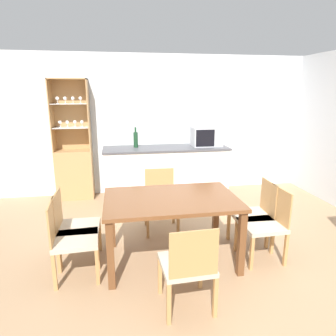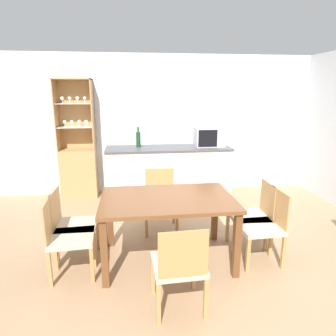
{
  "view_description": "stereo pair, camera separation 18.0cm",
  "coord_description": "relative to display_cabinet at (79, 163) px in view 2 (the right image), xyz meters",
  "views": [
    {
      "loc": [
        -1.03,
        -2.98,
        1.89
      ],
      "look_at": [
        -0.36,
        0.99,
        0.86
      ],
      "focal_mm": 32.0,
      "sensor_mm": 36.0,
      "label": 1
    },
    {
      "loc": [
        -0.85,
        -3.01,
        1.89
      ],
      "look_at": [
        -0.36,
        0.99,
        0.86
      ],
      "focal_mm": 32.0,
      "sensor_mm": 36.0,
      "label": 2
    }
  ],
  "objects": [
    {
      "name": "dining_chair_side_right_near",
      "position": [
        2.41,
        -2.5,
        -0.2
      ],
      "size": [
        0.46,
        0.46,
        0.84
      ],
      "rotation": [
        0.0,
        0.0,
        1.6
      ],
      "color": "#C1B299",
      "rests_on": "ground_plane"
    },
    {
      "name": "ground_plane",
      "position": [
        1.82,
        -2.43,
        -0.62
      ],
      "size": [
        18.0,
        18.0,
        0.0
      ],
      "primitive_type": "plane",
      "color": "#A37F5B"
    },
    {
      "name": "microwave",
      "position": [
        2.29,
        -0.5,
        0.52
      ],
      "size": [
        0.49,
        0.35,
        0.32
      ],
      "color": "#B7BABF",
      "rests_on": "kitchen_counter"
    },
    {
      "name": "dining_chair_side_left_far",
      "position": [
        0.27,
        -2.22,
        -0.2
      ],
      "size": [
        0.45,
        0.45,
        0.84
      ],
      "rotation": [
        0.0,
        0.0,
        -1.58
      ],
      "color": "#C1B299",
      "rests_on": "ground_plane"
    },
    {
      "name": "wine_bottle",
      "position": [
        1.08,
        -0.45,
        0.49
      ],
      "size": [
        0.08,
        0.08,
        0.34
      ],
      "color": "#193D23",
      "rests_on": "kitchen_counter"
    },
    {
      "name": "dining_chair_side_right_far",
      "position": [
        2.41,
        -2.22,
        -0.2
      ],
      "size": [
        0.47,
        0.47,
        0.84
      ],
      "rotation": [
        0.0,
        0.0,
        1.52
      ],
      "color": "#C1B299",
      "rests_on": "ground_plane"
    },
    {
      "name": "dining_chair_head_near",
      "position": [
        1.34,
        -3.17,
        -0.2
      ],
      "size": [
        0.46,
        0.46,
        0.84
      ],
      "rotation": [
        0.0,
        0.0,
        0.04
      ],
      "color": "#C1B299",
      "rests_on": "ground_plane"
    },
    {
      "name": "dining_chair_head_far",
      "position": [
        1.34,
        -1.55,
        -0.2
      ],
      "size": [
        0.46,
        0.46,
        0.84
      ],
      "rotation": [
        0.0,
        0.0,
        3.11
      ],
      "color": "#C1B299",
      "rests_on": "ground_plane"
    },
    {
      "name": "wall_back",
      "position": [
        1.82,
        0.2,
        0.65
      ],
      "size": [
        6.8,
        0.06,
        2.55
      ],
      "color": "silver",
      "rests_on": "ground_plane"
    },
    {
      "name": "dining_table",
      "position": [
        1.34,
        -2.36,
        0.04
      ],
      "size": [
        1.46,
        0.95,
        0.76
      ],
      "color": "brown",
      "rests_on": "ground_plane"
    },
    {
      "name": "kitchen_counter",
      "position": [
        1.58,
        -0.53,
        -0.13
      ],
      "size": [
        2.09,
        0.63,
        0.98
      ],
      "color": "white",
      "rests_on": "ground_plane"
    },
    {
      "name": "dining_chair_side_left_near",
      "position": [
        0.27,
        -2.51,
        -0.2
      ],
      "size": [
        0.47,
        0.47,
        0.84
      ],
      "rotation": [
        0.0,
        0.0,
        -1.51
      ],
      "color": "#C1B299",
      "rests_on": "ground_plane"
    },
    {
      "name": "display_cabinet",
      "position": [
        0.0,
        0.0,
        0.0
      ],
      "size": [
        0.64,
        0.36,
        2.1
      ],
      "color": "tan",
      "rests_on": "ground_plane"
    }
  ]
}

